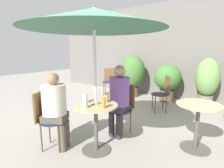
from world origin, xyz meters
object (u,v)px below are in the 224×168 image
bistro_chair_5 (109,79)px  potted_plant_2 (207,80)px  cafe_table_far (198,118)px  beer_glass_2 (103,103)px  bistro_chair_0 (123,104)px  beer_glass_3 (107,98)px  potted_plant_0 (133,73)px  bistro_chair_3 (164,91)px  umbrella (94,19)px  bistro_chair_1 (46,115)px  cafe_table_near (96,119)px  seated_person_0 (119,95)px  potted_plant_1 (167,79)px  beer_glass_0 (85,98)px  beer_glass_1 (85,101)px  seated_person_1 (55,105)px

bistro_chair_5 → potted_plant_2: (2.99, 0.40, 0.22)m
potted_plant_2 → cafe_table_far: bearing=-83.6°
beer_glass_2 → potted_plant_2: bearing=77.3°
bistro_chair_0 → potted_plant_2: size_ratio=0.68×
beer_glass_3 → potted_plant_0: 3.24m
bistro_chair_3 → umbrella: 2.69m
potted_plant_0 → bistro_chair_1: bearing=-81.1°
cafe_table_near → seated_person_0: bearing=91.3°
bistro_chair_1 → potted_plant_1: potted_plant_1 is taller
bistro_chair_3 → potted_plant_2: bearing=104.5°
bistro_chair_5 → umbrella: bearing=-82.4°
seated_person_0 → beer_glass_2: (0.21, -0.67, 0.05)m
cafe_table_near → bistro_chair_5: (-2.05, 2.92, 0.04)m
beer_glass_0 → beer_glass_3: size_ratio=1.06×
beer_glass_0 → cafe_table_far: bearing=34.9°
cafe_table_far → beer_glass_1: size_ratio=4.00×
cafe_table_near → cafe_table_far: bearing=38.6°
bistro_chair_1 → bistro_chair_0: bearing=-60.0°
seated_person_0 → beer_glass_0: size_ratio=8.14×
beer_glass_2 → umbrella: 1.15m
seated_person_0 → beer_glass_1: seated_person_0 is taller
seated_person_1 → potted_plant_2: (1.48, 3.64, 0.05)m
cafe_table_far → beer_glass_2: 1.47m
bistro_chair_3 → seated_person_1: (-0.70, -2.62, 0.17)m
potted_plant_1 → bistro_chair_3: bearing=-74.7°
beer_glass_3 → bistro_chair_5: bearing=127.6°
seated_person_0 → beer_glass_3: seated_person_0 is taller
bistro_chair_0 → umbrella: 1.59m
bistro_chair_3 → seated_person_0: 1.70m
potted_plant_0 → potted_plant_1: bearing=5.2°
cafe_table_far → seated_person_1: size_ratio=0.61×
bistro_chair_1 → potted_plant_1: (0.56, 3.68, 0.13)m
umbrella → beer_glass_1: bearing=-95.8°
bistro_chair_3 → beer_glass_0: 2.36m
cafe_table_near → seated_person_0: (-0.01, 0.62, 0.25)m
bistro_chair_0 → umbrella: (0.02, -0.77, 1.39)m
umbrella → cafe_table_far: bearing=38.6°
beer_glass_0 → beer_glass_2: bearing=-4.7°
cafe_table_near → seated_person_1: 0.65m
bistro_chair_1 → beer_glass_0: bearing=-81.6°
bistro_chair_5 → potted_plant_2: potted_plant_2 is taller
bistro_chair_3 → seated_person_0: size_ratio=0.71×
bistro_chair_1 → bistro_chair_3: same height
bistro_chair_1 → seated_person_1: bearing=-90.0°
beer_glass_0 → beer_glass_3: beer_glass_0 is taller
bistro_chair_1 → bistro_chair_3: 2.83m
bistro_chair_3 → cafe_table_far: bearing=0.1°
beer_glass_2 → cafe_table_far: bearing=44.9°
bistro_chair_3 → potted_plant_0: (-1.39, 0.87, 0.25)m
bistro_chair_0 → beer_glass_0: bistro_chair_0 is taller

